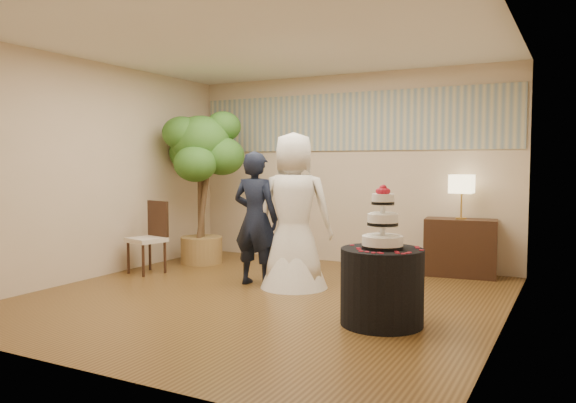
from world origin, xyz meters
The scene contains 15 objects.
floor centered at (0.00, 0.00, 0.00)m, with size 5.00×5.00×0.00m, color brown.
ceiling centered at (0.00, 0.00, 2.80)m, with size 5.00×5.00×0.00m, color white.
wall_back centered at (0.00, 2.50, 1.40)m, with size 5.00×0.06×2.80m, color beige.
wall_front centered at (0.00, -2.50, 1.40)m, with size 5.00×0.06×2.80m, color beige.
wall_left centered at (-2.50, 0.00, 1.40)m, with size 0.06×5.00×2.80m, color beige.
wall_right centered at (2.50, 0.00, 1.40)m, with size 0.06×5.00×2.80m, color beige.
mural_border centered at (0.00, 2.48, 2.10)m, with size 4.90×0.02×0.85m, color #9EA394.
groom centered at (-0.41, 0.53, 0.82)m, with size 0.60×0.39×1.63m, color black.
bride centered at (0.07, 0.62, 0.93)m, with size 0.91×0.81×1.85m, color white.
cake_table centered at (1.49, -0.38, 0.35)m, with size 0.76×0.76×0.71m, color black.
wedding_cake centered at (1.49, -0.38, 1.00)m, with size 0.38×0.38×0.59m, color white, non-canonical shape.
console centered at (1.71, 2.23, 0.38)m, with size 0.91×0.40×0.76m, color black.
table_lamp centered at (1.71, 2.23, 1.05)m, with size 0.29×0.29×0.58m, color beige, non-canonical shape.
ficus_tree centered at (-1.89, 1.43, 1.15)m, with size 1.10×1.10×2.31m, color #346620, non-canonical shape.
side_chair centered at (-2.09, 0.45, 0.49)m, with size 0.45×0.47×0.97m, color black, non-canonical shape.
Camera 1 is at (3.09, -5.31, 1.50)m, focal length 35.00 mm.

